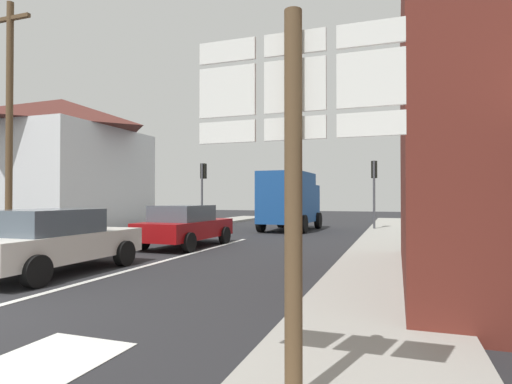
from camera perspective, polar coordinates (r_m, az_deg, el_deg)
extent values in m
plane|color=#232326|center=(15.39, -4.28, -7.27)|extent=(80.00, 80.00, 0.00)
cube|color=gray|center=(12.17, 17.65, -8.63)|extent=(2.29, 44.00, 0.14)
cube|color=gray|center=(16.94, -25.43, -6.37)|extent=(2.29, 44.00, 0.14)
cube|color=silver|center=(11.85, -12.04, -9.17)|extent=(0.16, 12.00, 0.01)
cube|color=silver|center=(4.96, -30.14, -21.06)|extent=(1.20, 2.20, 0.01)
cube|color=silver|center=(25.86, -25.38, 1.58)|extent=(7.36, 7.68, 5.56)
pyramid|color=#4C231E|center=(26.26, -25.33, 9.64)|extent=(7.73, 8.07, 1.81)
cube|color=silver|center=(29.21, -19.30, -3.49)|extent=(4.42, 1.20, 0.70)
cube|color=beige|center=(10.59, -26.03, -6.76)|extent=(1.75, 4.20, 0.60)
cube|color=#47515B|center=(10.37, -26.98, -3.69)|extent=(1.55, 2.10, 0.55)
cylinder|color=black|center=(12.19, -24.44, -7.39)|extent=(0.22, 0.64, 0.64)
cylinder|color=black|center=(11.07, -17.79, -8.10)|extent=(0.22, 0.64, 0.64)
cylinder|color=black|center=(9.08, -28.19, -9.66)|extent=(0.22, 0.64, 0.64)
cube|color=maroon|center=(14.84, -9.65, -5.10)|extent=(1.85, 4.24, 0.60)
cube|color=#47515B|center=(14.59, -10.13, -2.91)|extent=(1.60, 2.14, 0.55)
cylinder|color=black|center=(16.46, -9.93, -5.73)|extent=(0.24, 0.65, 0.64)
cylinder|color=black|center=(15.65, -4.37, -5.99)|extent=(0.24, 0.65, 0.64)
cylinder|color=black|center=(14.21, -15.48, -6.49)|extent=(0.24, 0.65, 0.64)
cylinder|color=black|center=(13.26, -9.29, -6.92)|extent=(0.24, 0.65, 0.64)
cube|color=#19478C|center=(21.39, 4.34, -0.77)|extent=(2.32, 3.77, 2.60)
cube|color=#19478C|center=(23.80, 6.05, -1.49)|extent=(2.13, 1.36, 2.00)
cube|color=#47515B|center=(23.85, 6.07, 0.43)|extent=(1.76, 0.16, 0.70)
cylinder|color=black|center=(24.08, 3.48, -3.87)|extent=(0.31, 0.91, 0.90)
cylinder|color=black|center=(23.53, 8.62, -3.93)|extent=(0.31, 0.91, 0.90)
cylinder|color=black|center=(20.87, 0.70, -4.34)|extent=(0.31, 0.91, 0.90)
cylinder|color=black|center=(20.22, 6.58, -4.45)|extent=(0.31, 0.91, 0.90)
cylinder|color=brown|center=(3.21, 5.20, -3.14)|extent=(0.14, 0.14, 3.20)
cube|color=white|center=(3.65, -4.01, 18.86)|extent=(0.50, 0.03, 0.18)
cube|color=black|center=(3.67, -3.89, 18.77)|extent=(0.43, 0.01, 0.13)
cube|color=white|center=(3.55, -4.02, 13.69)|extent=(0.50, 0.03, 0.42)
cube|color=black|center=(3.57, -3.90, 13.62)|extent=(0.43, 0.01, 0.32)
cube|color=white|center=(3.48, -4.02, 8.26)|extent=(0.50, 0.03, 0.18)
cube|color=black|center=(3.50, -3.90, 8.22)|extent=(0.43, 0.01, 0.13)
cube|color=white|center=(3.48, 5.38, 19.88)|extent=(0.50, 0.03, 0.18)
cube|color=black|center=(3.50, 5.45, 19.77)|extent=(0.43, 0.01, 0.13)
cube|color=white|center=(3.37, 5.38, 14.47)|extent=(0.50, 0.03, 0.42)
cube|color=black|center=(3.39, 5.46, 14.39)|extent=(0.43, 0.01, 0.32)
cube|color=white|center=(3.30, 5.39, 8.77)|extent=(0.50, 0.03, 0.18)
cube|color=black|center=(3.32, 5.47, 8.71)|extent=(0.43, 0.01, 0.13)
cube|color=white|center=(3.40, 15.57, 20.41)|extent=(0.50, 0.03, 0.18)
cube|color=black|center=(3.42, 15.59, 20.30)|extent=(0.43, 0.01, 0.13)
cube|color=white|center=(3.29, 15.59, 14.89)|extent=(0.50, 0.03, 0.42)
cube|color=black|center=(3.31, 15.61, 14.80)|extent=(0.43, 0.01, 0.32)
cube|color=white|center=(3.22, 15.61, 9.05)|extent=(0.50, 0.03, 0.18)
cube|color=black|center=(3.24, 15.63, 8.99)|extent=(0.43, 0.01, 0.13)
cylinder|color=#47474C|center=(24.54, -7.51, -0.44)|extent=(0.12, 0.12, 3.78)
cube|color=black|center=(24.77, -7.29, 2.89)|extent=(0.30, 0.28, 0.90)
sphere|color=#360303|center=(24.91, -7.15, 3.49)|extent=(0.18, 0.18, 0.18)
sphere|color=#3C2303|center=(24.89, -7.15, 2.85)|extent=(0.18, 0.18, 0.18)
sphere|color=#0CA526|center=(24.88, -7.15, 2.21)|extent=(0.18, 0.18, 0.18)
cylinder|color=#47474C|center=(22.22, 16.06, -0.52)|extent=(0.12, 0.12, 3.67)
cube|color=black|center=(22.47, 16.07, 3.01)|extent=(0.30, 0.28, 0.90)
sphere|color=#360303|center=(22.63, 16.08, 3.67)|extent=(0.18, 0.18, 0.18)
sphere|color=#3C2303|center=(22.61, 16.09, 2.96)|extent=(0.18, 0.18, 0.18)
sphere|color=#0CA526|center=(22.59, 16.09, 2.25)|extent=(0.18, 0.18, 0.18)
cylinder|color=brown|center=(17.61, -31.01, 8.15)|extent=(0.24, 0.24, 8.88)
cube|color=brown|center=(18.59, -30.92, 19.94)|extent=(1.80, 0.14, 0.14)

